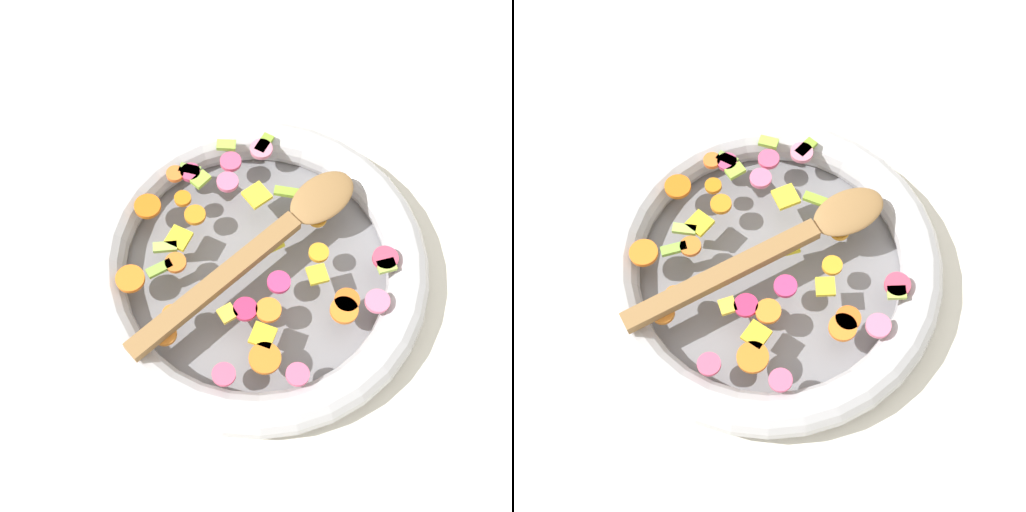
% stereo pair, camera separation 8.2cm
% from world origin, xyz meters
% --- Properties ---
extents(ground_plane, '(4.00, 4.00, 0.00)m').
position_xyz_m(ground_plane, '(0.00, 0.00, 0.00)').
color(ground_plane, silver).
extents(skillet, '(0.41, 0.41, 0.05)m').
position_xyz_m(skillet, '(0.00, 0.00, 0.02)').
color(skillet, slate).
rests_on(skillet, ground_plane).
extents(chopped_vegetables, '(0.33, 0.32, 0.01)m').
position_xyz_m(chopped_vegetables, '(-0.00, -0.01, 0.05)').
color(chopped_vegetables, orange).
rests_on(chopped_vegetables, skillet).
extents(wooden_spoon, '(0.14, 0.33, 0.01)m').
position_xyz_m(wooden_spoon, '(-0.01, 0.02, 0.06)').
color(wooden_spoon, olive).
rests_on(wooden_spoon, chopped_vegetables).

